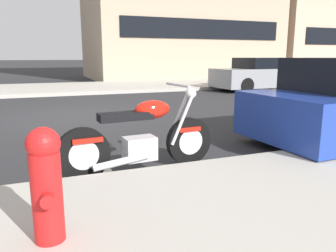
% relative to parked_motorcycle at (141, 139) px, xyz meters
% --- Properties ---
extents(ground_plane, '(260.00, 260.00, 0.00)m').
position_rel_parked_motorcycle_xyz_m(ground_plane, '(-0.42, 4.44, -0.43)').
color(ground_plane, '#28282B').
extents(sidewalk_far_curb, '(120.00, 5.00, 0.14)m').
position_rel_parked_motorcycle_xyz_m(sidewalk_far_curb, '(11.58, 11.55, -0.36)').
color(sidewalk_far_curb, '#ADA89E').
rests_on(sidewalk_far_curb, ground).
extents(parking_stall_stripe, '(0.12, 2.20, 0.01)m').
position_rel_parked_motorcycle_xyz_m(parking_stall_stripe, '(-0.42, 0.43, -0.43)').
color(parking_stall_stripe, silver).
rests_on(parking_stall_stripe, ground).
extents(parked_motorcycle, '(2.10, 0.62, 1.12)m').
position_rel_parked_motorcycle_xyz_m(parked_motorcycle, '(0.00, 0.00, 0.00)').
color(parked_motorcycle, black).
rests_on(parked_motorcycle, ground).
extents(car_opposite_curb, '(4.62, 2.02, 1.41)m').
position_rel_parked_motorcycle_xyz_m(car_opposite_curb, '(8.16, 8.34, 0.24)').
color(car_opposite_curb, gray).
rests_on(car_opposite_curb, ground).
extents(fire_hydrant, '(0.24, 0.36, 0.86)m').
position_rel_parked_motorcycle_xyz_m(fire_hydrant, '(-1.18, -1.58, 0.16)').
color(fire_hydrant, red).
rests_on(fire_hydrant, sidewalk_near_curb).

